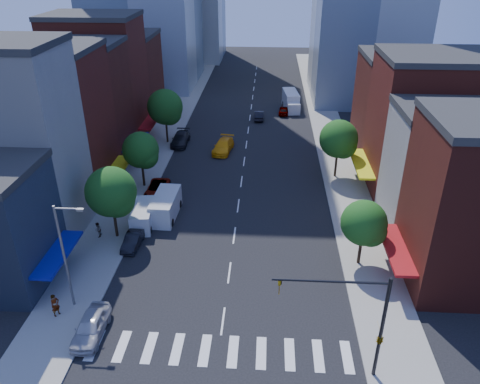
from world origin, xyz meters
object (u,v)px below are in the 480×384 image
object	(u,v)px
parked_car_front	(91,326)
traffic_car_far	(284,110)
cargo_van_near	(142,216)
taxi	(223,146)
parked_car_second	(133,240)
pedestrian_far	(98,230)
traffic_car_oncoming	(259,115)
pedestrian_near	(55,305)
parked_car_third	(157,189)
parked_car_rear	(180,139)
cargo_van_far	(165,207)
box_truck	(291,101)

from	to	relation	value
parked_car_front	traffic_car_far	xyz separation A→B (m)	(15.17, 52.21, -0.13)
parked_car_front	cargo_van_near	bearing A→B (deg)	89.95
taxi	parked_car_front	bearing A→B (deg)	-92.40
parked_car_second	pedestrian_far	size ratio (longest dim) A/B	2.52
traffic_car_oncoming	cargo_van_near	bearing A→B (deg)	70.09
traffic_car_far	pedestrian_near	bearing A→B (deg)	73.82
taxi	pedestrian_far	xyz separation A→B (m)	(-10.16, -22.48, 0.11)
parked_car_third	parked_car_rear	size ratio (longest dim) A/B	0.90
taxi	pedestrian_far	bearing A→B (deg)	-106.41
cargo_van_near	traffic_car_oncoming	bearing A→B (deg)	65.30
parked_car_front	cargo_van_far	distance (m)	17.28
parked_car_second	pedestrian_far	bearing A→B (deg)	166.09
cargo_van_far	traffic_car_oncoming	world-z (taller)	cargo_van_far
taxi	parked_car_third	bearing A→B (deg)	-108.16
parked_car_second	cargo_van_near	bearing A→B (deg)	92.66
parked_car_rear	taxi	distance (m)	6.82
cargo_van_near	box_truck	world-z (taller)	box_truck
parked_car_second	cargo_van_near	xyz separation A→B (m)	(0.02, 3.75, 0.40)
box_truck	cargo_van_near	bearing A→B (deg)	-119.21
taxi	traffic_car_oncoming	bearing A→B (deg)	79.84
pedestrian_far	parked_car_second	bearing A→B (deg)	67.46
parked_car_front	cargo_van_far	xyz separation A→B (m)	(1.99, 17.16, 0.39)
parked_car_front	pedestrian_near	bearing A→B (deg)	152.64
parked_car_second	traffic_car_oncoming	size ratio (longest dim) A/B	0.93
parked_car_third	box_truck	xyz separation A→B (m)	(16.45, 32.98, 0.72)
taxi	traffic_car_oncoming	world-z (taller)	taxi
box_truck	pedestrian_far	world-z (taller)	box_truck
cargo_van_near	pedestrian_far	distance (m)	4.59
traffic_car_far	cargo_van_far	bearing A→B (deg)	73.36
traffic_car_oncoming	parked_car_rear	bearing A→B (deg)	44.84
parked_car_rear	cargo_van_near	world-z (taller)	cargo_van_near
parked_car_second	cargo_van_far	xyz separation A→B (m)	(1.99, 5.56, 0.57)
parked_car_front	parked_car_rear	world-z (taller)	parked_car_front
parked_car_third	pedestrian_far	distance (m)	10.10
cargo_van_near	traffic_car_oncoming	size ratio (longest dim) A/B	1.23
cargo_van_far	parked_car_rear	bearing A→B (deg)	97.51
cargo_van_far	parked_car_front	bearing A→B (deg)	-94.71
parked_car_rear	cargo_van_near	distance (m)	22.20
parked_car_second	traffic_car_far	xyz separation A→B (m)	(15.17, 40.61, 0.04)
pedestrian_far	box_truck	bearing A→B (deg)	148.78
parked_car_second	box_truck	world-z (taller)	box_truck
parked_car_third	box_truck	bearing A→B (deg)	64.16
parked_car_rear	pedestrian_near	world-z (taller)	pedestrian_near
traffic_car_oncoming	box_truck	size ratio (longest dim) A/B	0.55
box_truck	pedestrian_far	bearing A→B (deg)	-122.24
parked_car_front	pedestrian_near	world-z (taller)	pedestrian_near
parked_car_second	pedestrian_near	xyz separation A→B (m)	(-3.34, -9.87, 0.47)
cargo_van_far	pedestrian_near	distance (m)	16.33
cargo_van_near	cargo_van_far	xyz separation A→B (m)	(1.98, 1.81, 0.17)
cargo_van_far	pedestrian_near	world-z (taller)	cargo_van_far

